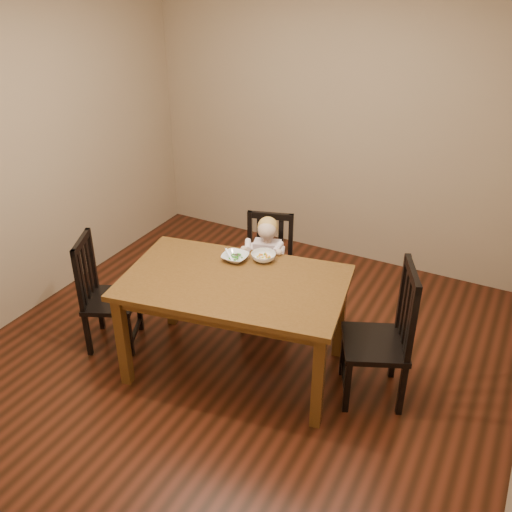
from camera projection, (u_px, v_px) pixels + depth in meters
The scene contains 9 objects.
room at pixel (241, 199), 3.83m from camera, with size 4.01×4.01×2.71m.
dining_table at pixel (234, 291), 4.05m from camera, with size 1.70×1.20×0.78m.
chair_child at pixel (268, 271), 4.78m from camera, with size 0.50×0.48×0.93m.
chair_left at pixel (104, 295), 4.45m from camera, with size 0.52×0.53×0.94m.
chair_right at pixel (383, 337), 3.89m from camera, with size 0.57×0.58×1.04m.
toddler at pixel (267, 260), 4.68m from camera, with size 0.29×0.36×0.50m, color white, non-canonical shape.
bowl_peas at pixel (235, 257), 4.25m from camera, with size 0.19×0.19×0.05m, color white.
bowl_veg at pixel (263, 257), 4.24m from camera, with size 0.18×0.18×0.06m, color white.
fork at pixel (229, 255), 4.23m from camera, with size 0.11×0.08×0.05m.
Camera 1 is at (1.73, -3.09, 2.87)m, focal length 40.00 mm.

